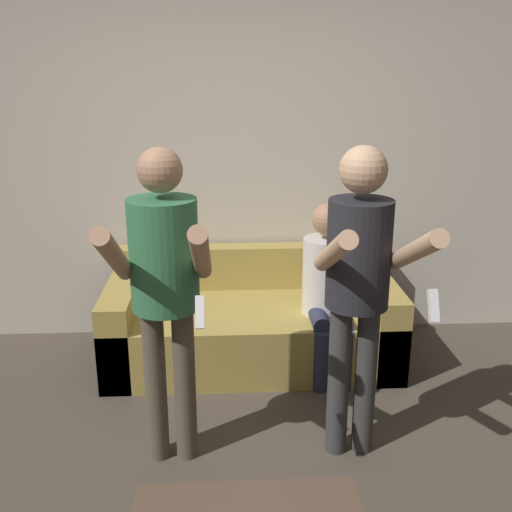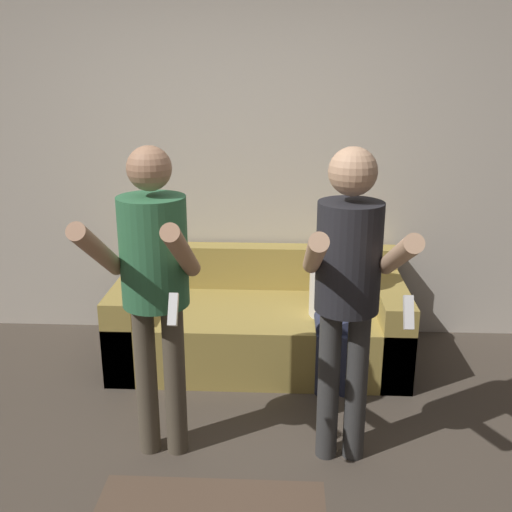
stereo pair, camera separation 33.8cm
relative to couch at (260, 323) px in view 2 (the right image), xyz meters
The scene contains 5 objects.
wall_back 1.21m from the couch, 105.60° to the left, with size 6.40×0.06×2.70m.
couch is the anchor object (origin of this frame).
person_standing_left 1.42m from the couch, 112.49° to the right, with size 0.45×0.72×1.60m.
person_standing_right 1.42m from the couch, 67.56° to the right, with size 0.43×0.75×1.60m.
person_seated 0.64m from the couch, 23.82° to the right, with size 0.31×0.53×1.12m.
Camera 2 is at (0.30, -2.21, 1.94)m, focal length 42.00 mm.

